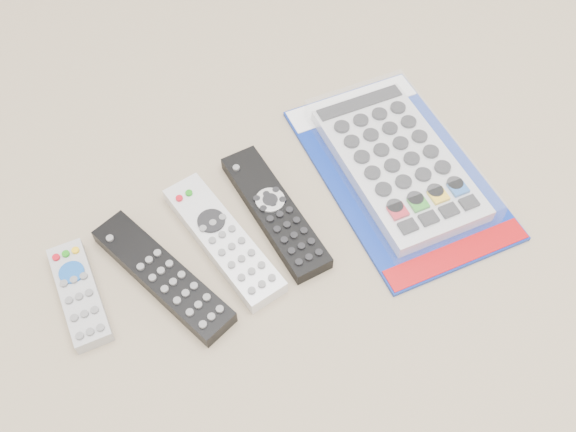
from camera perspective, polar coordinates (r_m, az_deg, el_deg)
remote_small_grey at (r=0.78m, az=-18.06°, el=-6.59°), size 0.06×0.14×0.02m
remote_slim_black at (r=0.76m, az=-11.04°, el=-5.25°), size 0.09×0.21×0.02m
remote_silver_dvd at (r=0.78m, az=-5.78°, el=-2.11°), size 0.05×0.20×0.02m
remote_large_black at (r=0.80m, az=-1.17°, el=0.40°), size 0.07×0.21×0.02m
jumbo_remote_packaged at (r=0.85m, az=9.77°, el=4.76°), size 0.25×0.35×0.04m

